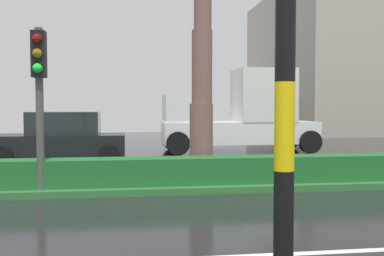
% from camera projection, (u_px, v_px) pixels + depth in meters
% --- Properties ---
extents(traffic_signal_median_right, '(0.28, 0.43, 3.38)m').
position_uv_depth(traffic_signal_median_right, '(39.00, 79.00, 9.39)').
color(traffic_signal_median_right, '#4C4C47').
rests_on(traffic_signal_median_right, median_strip).
extents(car_in_traffic_third, '(4.30, 2.02, 1.72)m').
position_uv_depth(car_in_traffic_third, '(62.00, 138.00, 15.19)').
color(car_in_traffic_third, black).
rests_on(car_in_traffic_third, ground_plane).
extents(box_truck_lead, '(6.40, 2.64, 3.46)m').
position_uv_depth(box_truck_lead, '(240.00, 115.00, 19.08)').
color(box_truck_lead, white).
rests_on(box_truck_lead, ground_plane).
extents(building_far_right, '(15.97, 15.56, 10.63)m').
position_uv_depth(building_far_right, '(371.00, 63.00, 35.58)').
color(building_far_right, '#A89E8E').
rests_on(building_far_right, ground_plane).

